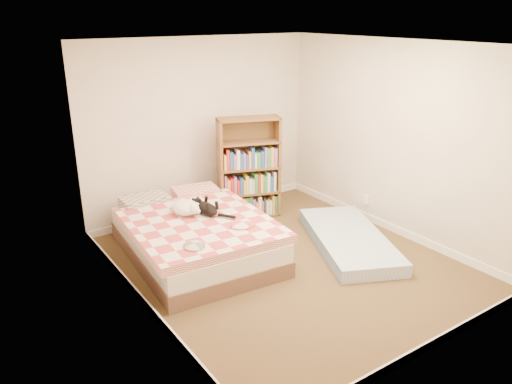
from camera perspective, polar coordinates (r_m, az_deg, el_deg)
room at (r=5.51m, az=3.67°, el=2.94°), size 3.51×4.01×2.51m
bed at (r=6.11m, az=-7.10°, el=-4.87°), size 1.70×2.24×0.57m
bookshelf at (r=7.11m, az=-0.92°, el=1.37°), size 0.96×0.57×1.45m
floor_mattress at (r=6.45m, az=10.57°, el=-5.38°), size 1.50×2.00×0.16m
black_cat at (r=6.04m, az=-5.76°, el=-1.79°), size 0.23×0.67×0.15m
white_dog at (r=6.03m, az=-7.95°, el=-1.75°), size 0.43×0.45×0.17m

